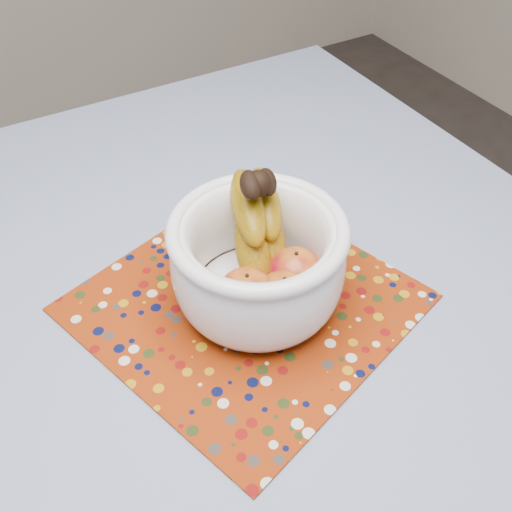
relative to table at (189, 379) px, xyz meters
name	(u,v)px	position (x,y,z in m)	size (l,w,h in m)	color
table	(189,379)	(0.00, 0.00, 0.00)	(1.20, 1.20, 0.75)	brown
tablecloth	(185,343)	(0.00, 0.00, 0.08)	(1.32, 1.32, 0.01)	slate
placemat	(245,303)	(0.10, 0.02, 0.09)	(0.40, 0.40, 0.00)	maroon
fruit_bowl	(260,252)	(0.13, 0.02, 0.17)	(0.23, 0.25, 0.19)	white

